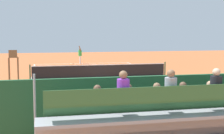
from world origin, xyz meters
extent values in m
plane|color=#BC6033|center=(0.00, 0.00, 0.00)|extent=(60.00, 60.00, 0.00)
cube|color=white|center=(0.00, -11.00, 0.00)|extent=(10.00, 0.10, 0.01)
cube|color=white|center=(0.00, 11.00, 0.00)|extent=(10.00, 0.10, 0.01)
cube|color=white|center=(-5.00, 0.00, 0.00)|extent=(0.10, 22.00, 0.01)
cube|color=white|center=(5.00, 0.00, 0.00)|extent=(0.10, 22.00, 0.01)
cube|color=white|center=(0.00, -6.05, 0.00)|extent=(7.50, 0.10, 0.01)
cube|color=white|center=(0.00, 6.05, 0.00)|extent=(7.50, 0.10, 0.01)
cube|color=white|center=(0.00, 0.00, 0.00)|extent=(0.10, 12.10, 0.01)
cube|color=white|center=(0.00, -11.00, 0.00)|extent=(0.10, 0.30, 0.01)
cube|color=black|center=(0.00, 0.00, 0.46)|extent=(10.00, 0.02, 0.91)
cube|color=white|center=(0.00, 0.00, 0.94)|extent=(10.00, 0.04, 0.06)
cylinder|color=#2D5133|center=(-5.10, 0.00, 0.54)|extent=(0.10, 0.10, 1.07)
cylinder|color=#2D5133|center=(5.10, 0.00, 0.54)|extent=(0.10, 0.10, 1.07)
cube|color=#235633|center=(0.00, 14.00, 1.00)|extent=(18.00, 0.16, 2.00)
cube|color=#9EA0A5|center=(0.00, 14.35, 0.23)|extent=(9.00, 0.10, 0.45)
cube|color=#9EA0A5|center=(0.00, 14.70, 0.41)|extent=(9.00, 0.80, 0.08)
cube|color=#9EA0A5|center=(0.00, 14.32, 0.23)|extent=(9.00, 0.04, 0.45)
cube|color=#386B38|center=(0.00, 14.80, 0.83)|extent=(8.60, 0.36, 0.04)
cube|color=#386B38|center=(0.00, 14.98, 1.03)|extent=(8.60, 0.03, 0.36)
cube|color=#9EA0A5|center=(0.00, 15.50, 0.86)|extent=(9.00, 0.80, 0.08)
cube|color=#9EA0A5|center=(0.00, 15.12, 0.68)|extent=(9.00, 0.04, 0.45)
cube|color=#386B38|center=(0.00, 15.60, 1.28)|extent=(8.60, 0.36, 0.04)
cube|color=#386B38|center=(0.00, 15.78, 1.48)|extent=(8.60, 0.03, 0.36)
cube|color=#9EA0A5|center=(0.00, 16.30, 1.31)|extent=(9.00, 0.80, 0.08)
cube|color=#9EA0A5|center=(0.00, 15.92, 1.12)|extent=(9.00, 0.04, 0.45)
cube|color=#386B38|center=(0.00, 16.40, 1.73)|extent=(8.60, 0.36, 0.04)
cube|color=#386B38|center=(0.00, 16.58, 1.93)|extent=(8.60, 0.03, 0.36)
cylinder|color=#9EA0A5|center=(4.50, 15.50, 1.18)|extent=(0.06, 0.06, 2.35)
cube|color=#2D2D33|center=(-0.27, 15.43, 1.32)|extent=(0.32, 0.40, 0.12)
cylinder|color=red|center=(-0.27, 15.55, 1.60)|extent=(0.30, 0.30, 0.45)
sphere|color=tan|center=(-0.27, 15.55, 1.93)|extent=(0.20, 0.20, 0.20)
cube|color=#2D2D33|center=(1.24, 16.23, 1.77)|extent=(0.32, 0.40, 0.12)
cylinder|color=#9399A3|center=(1.24, 16.35, 2.06)|extent=(0.30, 0.30, 0.45)
sphere|color=#8C6647|center=(1.24, 16.35, 2.38)|extent=(0.20, 0.20, 0.20)
cube|color=#2D2D33|center=(1.30, 15.43, 1.32)|extent=(0.32, 0.40, 0.12)
cylinder|color=blue|center=(1.30, 15.55, 1.60)|extent=(0.30, 0.30, 0.45)
sphere|color=#8C6647|center=(1.30, 15.55, 1.93)|extent=(0.20, 0.20, 0.20)
cube|color=#2D2D33|center=(0.55, 15.43, 1.32)|extent=(0.32, 0.40, 0.12)
cylinder|color=orange|center=(0.55, 15.55, 1.60)|extent=(0.30, 0.30, 0.45)
sphere|color=brown|center=(0.55, 15.55, 1.93)|extent=(0.20, 0.20, 0.20)
cube|color=#2D2D33|center=(0.02, 16.23, 1.77)|extent=(0.32, 0.40, 0.12)
cylinder|color=black|center=(0.02, 16.35, 2.06)|extent=(0.30, 0.30, 0.45)
sphere|color=beige|center=(0.02, 16.35, 2.38)|extent=(0.20, 0.20, 0.20)
cube|color=#2D2D33|center=(2.92, 15.43, 1.32)|extent=(0.32, 0.40, 0.12)
cylinder|color=#9399A3|center=(2.92, 15.55, 1.60)|extent=(0.30, 0.30, 0.45)
sphere|color=brown|center=(2.92, 15.55, 1.93)|extent=(0.20, 0.20, 0.20)
cube|color=#2D2D33|center=(2.44, 16.23, 1.77)|extent=(0.32, 0.40, 0.12)
cylinder|color=purple|center=(2.44, 16.35, 2.06)|extent=(0.30, 0.30, 0.45)
sphere|color=#8C6647|center=(2.44, 16.35, 2.38)|extent=(0.20, 0.20, 0.20)
cube|color=#2D2D33|center=(-0.37, 14.63, 0.87)|extent=(0.32, 0.40, 0.12)
cylinder|color=red|center=(-0.37, 14.75, 1.16)|extent=(0.30, 0.30, 0.45)
sphere|color=#8C6647|center=(-0.37, 14.75, 1.48)|extent=(0.20, 0.20, 0.20)
cube|color=#2D2D33|center=(2.09, 15.43, 1.32)|extent=(0.32, 0.40, 0.12)
cylinder|color=#9399A3|center=(2.09, 15.55, 1.60)|extent=(0.30, 0.30, 0.45)
sphere|color=brown|center=(2.09, 15.55, 1.93)|extent=(0.20, 0.20, 0.20)
cylinder|color=brown|center=(5.90, -0.12, 0.80)|extent=(0.07, 0.07, 1.60)
cylinder|color=brown|center=(6.50, -0.12, 0.80)|extent=(0.07, 0.07, 1.60)
cylinder|color=brown|center=(5.90, 0.48, 0.80)|extent=(0.07, 0.07, 1.60)
cylinder|color=brown|center=(6.50, 0.48, 0.80)|extent=(0.07, 0.07, 1.60)
cube|color=brown|center=(6.20, 0.18, 1.63)|extent=(0.56, 0.56, 0.06)
cube|color=brown|center=(6.20, 0.42, 1.90)|extent=(0.56, 0.06, 0.48)
cube|color=brown|center=(5.94, 0.18, 1.78)|extent=(0.04, 0.48, 0.04)
cube|color=brown|center=(6.46, 0.18, 1.78)|extent=(0.04, 0.48, 0.04)
cylinder|color=#9E754C|center=(-2.07, 13.20, 0.23)|extent=(0.06, 0.06, 0.45)
cube|color=black|center=(-0.94, 13.40, 0.18)|extent=(0.90, 0.36, 0.36)
cylinder|color=white|center=(0.25, -10.63, 0.42)|extent=(0.14, 0.14, 0.85)
cylinder|color=white|center=(0.29, -10.42, 0.42)|extent=(0.14, 0.14, 0.85)
cylinder|color=green|center=(0.27, -10.52, 1.15)|extent=(0.41, 0.41, 0.60)
sphere|color=#8C6647|center=(0.27, -10.52, 1.56)|extent=(0.22, 0.22, 0.22)
cylinder|color=#8C6647|center=(0.30, -10.31, 1.65)|extent=(0.26, 0.12, 0.55)
cylinder|color=#8C6647|center=(0.24, -10.74, 1.18)|extent=(0.10, 0.10, 0.50)
cylinder|color=black|center=(1.01, -10.68, 0.01)|extent=(0.23, 0.20, 0.03)
torus|color=#D8CC4C|center=(1.21, -10.51, 0.01)|extent=(0.43, 0.43, 0.02)
cylinder|color=white|center=(1.21, -10.51, 0.01)|extent=(0.25, 0.25, 0.00)
sphere|color=#CCDB33|center=(-0.81, -6.72, 0.03)|extent=(0.07, 0.07, 0.07)
camera|label=1|loc=(4.33, 23.72, 3.39)|focal=52.30mm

